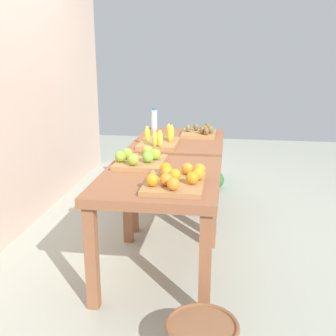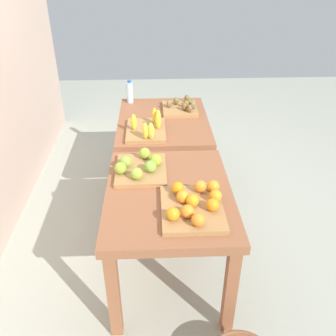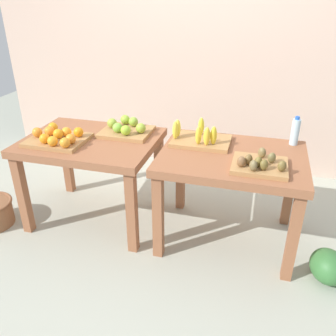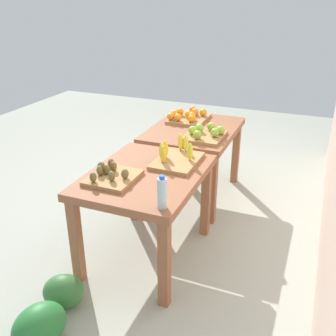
{
  "view_description": "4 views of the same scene",
  "coord_description": "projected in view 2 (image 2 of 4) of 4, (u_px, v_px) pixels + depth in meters",
  "views": [
    {
      "loc": [
        -3.17,
        -0.44,
        1.56
      ],
      "look_at": [
        0.06,
        0.03,
        0.6
      ],
      "focal_mm": 44.47,
      "sensor_mm": 36.0,
      "label": 1
    },
    {
      "loc": [
        -2.45,
        0.09,
        2.06
      ],
      "look_at": [
        0.02,
        -0.02,
        0.55
      ],
      "focal_mm": 39.07,
      "sensor_mm": 36.0,
      "label": 2
    },
    {
      "loc": [
        0.73,
        -2.35,
        1.79
      ],
      "look_at": [
        0.08,
        -0.01,
        0.56
      ],
      "focal_mm": 37.87,
      "sensor_mm": 36.0,
      "label": 3
    },
    {
      "loc": [
        2.89,
        1.13,
        1.95
      ],
      "look_at": [
        0.07,
        -0.02,
        0.56
      ],
      "focal_mm": 41.42,
      "sensor_mm": 36.0,
      "label": 4
    }
  ],
  "objects": [
    {
      "name": "ground_plane",
      "position": [
        166.0,
        223.0,
        3.17
      ],
      "size": [
        8.0,
        8.0,
        0.0
      ],
      "primitive_type": "plane",
      "color": "#A9AD9D"
    },
    {
      "name": "display_table_left",
      "position": [
        169.0,
        204.0,
        2.36
      ],
      "size": [
        1.04,
        0.8,
        0.73
      ],
      "color": "#915839",
      "rests_on": "ground_plane"
    },
    {
      "name": "display_table_right",
      "position": [
        163.0,
        130.0,
        3.32
      ],
      "size": [
        1.04,
        0.8,
        0.73
      ],
      "color": "#915839",
      "rests_on": "ground_plane"
    },
    {
      "name": "orange_bin",
      "position": [
        194.0,
        205.0,
        2.12
      ],
      "size": [
        0.44,
        0.38,
        0.11
      ],
      "color": "#AA7B48",
      "rests_on": "display_table_left"
    },
    {
      "name": "apple_bin",
      "position": [
        140.0,
        167.0,
        2.48
      ],
      "size": [
        0.4,
        0.36,
        0.11
      ],
      "color": "#AA7B48",
      "rests_on": "display_table_left"
    },
    {
      "name": "banana_crate",
      "position": [
        147.0,
        128.0,
        3.01
      ],
      "size": [
        0.44,
        0.32,
        0.17
      ],
      "color": "#AA7B48",
      "rests_on": "display_table_right"
    },
    {
      "name": "kiwi_bin",
      "position": [
        181.0,
        107.0,
        3.42
      ],
      "size": [
        0.36,
        0.32,
        0.1
      ],
      "color": "#AA7B48",
      "rests_on": "display_table_right"
    },
    {
      "name": "water_bottle",
      "position": [
        130.0,
        92.0,
        3.56
      ],
      "size": [
        0.06,
        0.06,
        0.22
      ],
      "color": "silver",
      "rests_on": "display_table_right"
    },
    {
      "name": "watermelon_pile",
      "position": [
        182.0,
        134.0,
        4.37
      ],
      "size": [
        0.67,
        0.4,
        0.26
      ],
      "color": "#267232",
      "rests_on": "ground_plane"
    }
  ]
}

